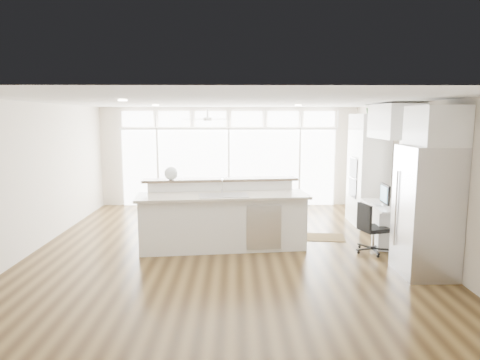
{
  "coord_description": "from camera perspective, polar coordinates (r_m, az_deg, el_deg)",
  "views": [
    {
      "loc": [
        0.17,
        -7.73,
        2.43
      ],
      "look_at": [
        0.27,
        0.6,
        1.2
      ],
      "focal_mm": 32.0,
      "sensor_mm": 36.0,
      "label": 1
    }
  ],
  "objects": [
    {
      "name": "floor",
      "position": [
        8.11,
        -1.86,
        -9.13
      ],
      "size": [
        7.0,
        8.0,
        0.02
      ],
      "primitive_type": "cube",
      "color": "#3A2811",
      "rests_on": "ground"
    },
    {
      "name": "ceiling",
      "position": [
        7.74,
        -1.96,
        10.39
      ],
      "size": [
        7.0,
        8.0,
        0.02
      ],
      "primitive_type": "cube",
      "color": "white",
      "rests_on": "wall_back"
    },
    {
      "name": "wall_back",
      "position": [
        11.78,
        -1.5,
        3.13
      ],
      "size": [
        7.0,
        0.04,
        2.7
      ],
      "primitive_type": "cube",
      "color": "beige",
      "rests_on": "floor"
    },
    {
      "name": "wall_front",
      "position": [
        3.89,
        -3.16,
        -7.76
      ],
      "size": [
        7.0,
        0.04,
        2.7
      ],
      "primitive_type": "cube",
      "color": "beige",
      "rests_on": "floor"
    },
    {
      "name": "wall_left",
      "position": [
        8.62,
        -25.85,
        0.35
      ],
      "size": [
        0.04,
        8.0,
        2.7
      ],
      "primitive_type": "cube",
      "color": "beige",
      "rests_on": "floor"
    },
    {
      "name": "wall_right",
      "position": [
        8.49,
        22.44,
        0.44
      ],
      "size": [
        0.04,
        8.0,
        2.7
      ],
      "primitive_type": "cube",
      "color": "beige",
      "rests_on": "floor"
    },
    {
      "name": "glass_wall",
      "position": [
        11.75,
        -1.5,
        1.65
      ],
      "size": [
        5.8,
        0.06,
        2.08
      ],
      "primitive_type": "cube",
      "color": "white",
      "rests_on": "wall_back"
    },
    {
      "name": "transom_row",
      "position": [
        11.67,
        -1.52,
        8.14
      ],
      "size": [
        5.9,
        0.06,
        0.4
      ],
      "primitive_type": "cube",
      "color": "white",
      "rests_on": "wall_back"
    },
    {
      "name": "desk_window",
      "position": [
        8.72,
        21.51,
        2.02
      ],
      "size": [
        0.04,
        0.85,
        0.85
      ],
      "primitive_type": "cube",
      "color": "white",
      "rests_on": "wall_right"
    },
    {
      "name": "ceiling_fan",
      "position": [
        10.55,
        -4.36,
        8.64
      ],
      "size": [
        1.16,
        1.16,
        0.32
      ],
      "primitive_type": "cube",
      "color": "white",
      "rests_on": "ceiling"
    },
    {
      "name": "recessed_lights",
      "position": [
        7.94,
        -1.93,
        10.19
      ],
      "size": [
        3.4,
        3.0,
        0.02
      ],
      "primitive_type": "cube",
      "color": "white",
      "rests_on": "ceiling"
    },
    {
      "name": "oven_cabinet",
      "position": [
        10.06,
        16.69,
        1.3
      ],
      "size": [
        0.64,
        1.2,
        2.5
      ],
      "primitive_type": "cube",
      "color": "white",
      "rests_on": "floor"
    },
    {
      "name": "desk_nook",
      "position": [
        8.8,
        19.1,
        -5.55
      ],
      "size": [
        0.72,
        1.3,
        0.76
      ],
      "primitive_type": "cube",
      "color": "white",
      "rests_on": "floor"
    },
    {
      "name": "upper_cabinets",
      "position": [
        8.57,
        19.99,
        7.36
      ],
      "size": [
        0.64,
        1.3,
        0.64
      ],
      "primitive_type": "cube",
      "color": "white",
      "rests_on": "wall_right"
    },
    {
      "name": "refrigerator",
      "position": [
        7.17,
        23.61,
        -3.83
      ],
      "size": [
        0.76,
        0.9,
        2.0
      ],
      "primitive_type": "cube",
      "color": "silver",
      "rests_on": "floor"
    },
    {
      "name": "fridge_cabinet",
      "position": [
        7.05,
        24.68,
        6.57
      ],
      "size": [
        0.64,
        0.9,
        0.6
      ],
      "primitive_type": "cube",
      "color": "white",
      "rests_on": "wall_right"
    },
    {
      "name": "framed_photos",
      "position": [
        9.31,
        20.03,
        1.53
      ],
      "size": [
        0.06,
        0.22,
        0.8
      ],
      "primitive_type": "cube",
      "color": "black",
      "rests_on": "wall_right"
    },
    {
      "name": "kitchen_island",
      "position": [
        7.96,
        -2.29,
        -4.73
      ],
      "size": [
        3.25,
        1.51,
        1.25
      ],
      "primitive_type": "cube",
      "rotation": [
        0.0,
        0.0,
        0.11
      ],
      "color": "white",
      "rests_on": "floor"
    },
    {
      "name": "rug",
      "position": [
        8.94,
        11.11,
        -7.5
      ],
      "size": [
        0.89,
        0.7,
        0.01
      ],
      "primitive_type": "cube",
      "rotation": [
        0.0,
        0.0,
        -0.13
      ],
      "color": "#352510",
      "rests_on": "floor"
    },
    {
      "name": "office_chair",
      "position": [
        8.1,
        17.42,
        -6.16
      ],
      "size": [
        0.57,
        0.55,
        0.9
      ],
      "primitive_type": "cube",
      "rotation": [
        0.0,
        0.0,
        0.29
      ],
      "color": "black",
      "rests_on": "floor"
    },
    {
      "name": "fishbowl",
      "position": [
        8.2,
        -9.17,
        0.89
      ],
      "size": [
        0.28,
        0.28,
        0.25
      ],
      "primitive_type": "sphere",
      "rotation": [
        0.0,
        0.0,
        0.12
      ],
      "color": "white",
      "rests_on": "kitchen_island"
    },
    {
      "name": "monitor",
      "position": [
        8.66,
        18.79,
        -1.78
      ],
      "size": [
        0.11,
        0.5,
        0.42
      ],
      "primitive_type": "cube",
      "rotation": [
        0.0,
        0.0,
        -0.05
      ],
      "color": "black",
      "rests_on": "desk_nook"
    },
    {
      "name": "keyboard",
      "position": [
        8.64,
        17.66,
        -3.11
      ],
      "size": [
        0.12,
        0.3,
        0.01
      ],
      "primitive_type": "cube",
      "rotation": [
        0.0,
        0.0,
        -0.04
      ],
      "color": "silver",
      "rests_on": "desk_nook"
    },
    {
      "name": "potted_plant",
      "position": [
        9.99,
        17.02,
        9.11
      ],
      "size": [
        0.28,
        0.31,
        0.24
      ],
      "primitive_type": "imported",
      "rotation": [
        0.0,
        0.0,
        -0.0
      ],
      "color": "#285E29",
      "rests_on": "oven_cabinet"
    }
  ]
}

